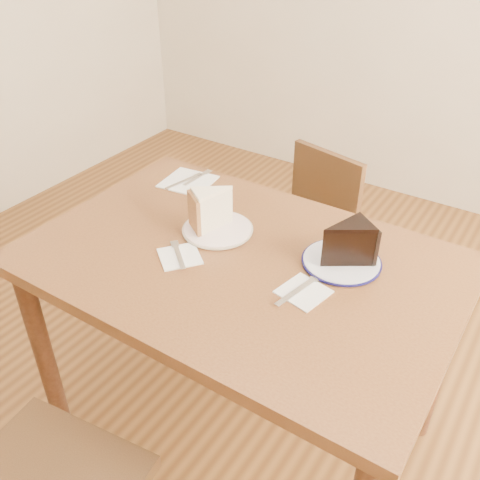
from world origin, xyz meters
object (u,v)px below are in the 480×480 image
(plate_navy, at_px, (341,262))
(chocolate_cake, at_px, (344,245))
(carrot_cake, at_px, (214,209))
(table, at_px, (240,285))
(chair_far, at_px, (303,239))
(plate_cream, at_px, (218,229))

(plate_navy, bearing_deg, chocolate_cake, -56.97)
(carrot_cake, distance_m, chocolate_cake, 0.40)
(table, relative_size, carrot_cake, 10.23)
(chair_far, height_order, plate_cream, chair_far)
(chocolate_cake, bearing_deg, table, 63.14)
(plate_cream, distance_m, carrot_cake, 0.06)
(table, distance_m, chair_far, 0.66)
(chair_far, distance_m, plate_navy, 0.68)
(table, distance_m, chocolate_cake, 0.33)
(chair_far, height_order, plate_navy, chair_far)
(table, distance_m, carrot_cake, 0.24)
(chair_far, xyz_separation_m, chocolate_cake, (0.35, -0.49, 0.39))
(plate_navy, bearing_deg, carrot_cake, -173.28)
(chair_far, bearing_deg, plate_navy, 138.58)
(plate_navy, bearing_deg, plate_cream, -171.91)
(chair_far, xyz_separation_m, plate_navy, (0.35, -0.48, 0.33))
(plate_navy, xyz_separation_m, chocolate_cake, (0.00, -0.01, 0.06))
(carrot_cake, xyz_separation_m, chocolate_cake, (0.40, 0.04, -0.00))
(table, height_order, plate_navy, plate_navy)
(carrot_cake, bearing_deg, plate_cream, 9.46)
(plate_navy, height_order, chocolate_cake, chocolate_cake)
(carrot_cake, bearing_deg, chair_far, 119.15)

